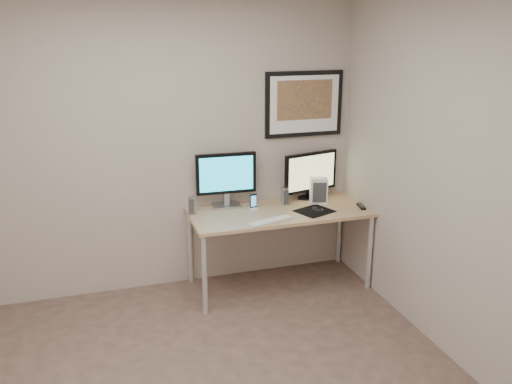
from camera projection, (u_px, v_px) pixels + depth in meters
room at (182, 135)px, 3.46m from camera, size 3.60×3.60×3.60m
desk at (279, 217)px, 4.85m from camera, size 1.60×0.70×0.73m
framed_art at (304, 104)px, 4.97m from camera, size 0.75×0.04×0.60m
monitor_large at (226, 177)px, 4.86m from camera, size 0.55×0.19×0.50m
monitor_tv at (311, 174)px, 5.11m from camera, size 0.56×0.18×0.45m
speaker_left at (192, 205)px, 4.72m from camera, size 0.09×0.09×0.16m
speaker_right at (285, 196)px, 4.97m from camera, size 0.07×0.07×0.16m
phone_dock at (253, 202)px, 4.85m from camera, size 0.08×0.08×0.14m
keyboard at (271, 221)px, 4.57m from camera, size 0.42×0.22×0.01m
mousepad at (314, 211)px, 4.82m from camera, size 0.38×0.36×0.00m
mouse at (318, 209)px, 4.83m from camera, size 0.07×0.10×0.03m
remote at (361, 206)px, 4.92m from camera, size 0.08×0.17×0.02m
fan_unit at (319, 191)px, 5.01m from camera, size 0.18×0.15×0.24m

